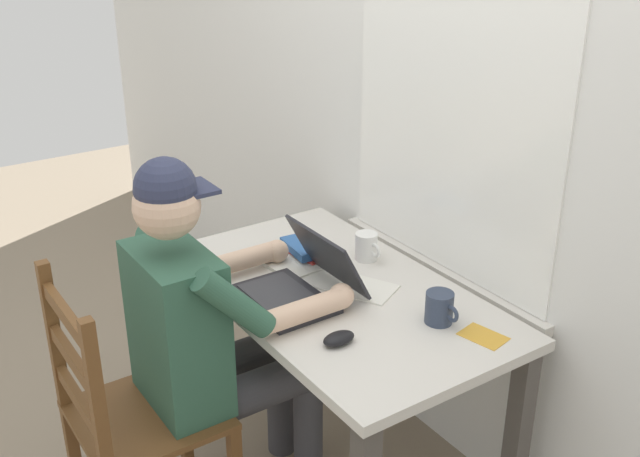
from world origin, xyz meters
TOP-DOWN VIEW (x-y plane):
  - back_wall at (0.00, 0.43)m, footprint 6.00×0.08m
  - desk at (0.00, 0.00)m, footprint 1.21×0.69m
  - seated_person at (-0.07, -0.42)m, footprint 0.50×0.60m
  - wooden_chair at (-0.07, -0.70)m, footprint 0.42×0.42m
  - laptop at (-0.03, -0.12)m, footprint 0.33×0.34m
  - computer_mouse at (0.27, -0.18)m, footprint 0.06×0.10m
  - coffee_mug_white at (-0.12, 0.21)m, footprint 0.12×0.08m
  - coffee_mug_dark at (0.34, 0.14)m, footprint 0.12×0.08m
  - book_stack_main at (-0.26, 0.06)m, footprint 0.20×0.15m
  - paper_pile_near_laptop at (-0.23, -0.04)m, footprint 0.22×0.16m
  - paper_pile_back_corner at (-0.11, 0.01)m, footprint 0.23×0.22m
  - paper_pile_side at (0.02, 0.06)m, footprint 0.30×0.25m
  - landscape_photo_print at (0.47, 0.19)m, footprint 0.15×0.11m

SIDE VIEW (x-z plane):
  - wooden_chair at x=-0.07m, z-range -0.01..0.91m
  - desk at x=0.00m, z-range 0.25..0.95m
  - seated_person at x=-0.07m, z-range 0.06..1.29m
  - landscape_photo_print at x=0.47m, z-range 0.70..0.70m
  - paper_pile_side at x=0.02m, z-range 0.70..0.71m
  - paper_pile_back_corner at x=-0.11m, z-range 0.70..0.71m
  - paper_pile_near_laptop at x=-0.23m, z-range 0.70..0.72m
  - computer_mouse at x=0.27m, z-range 0.70..0.74m
  - book_stack_main at x=-0.26m, z-range 0.70..0.75m
  - coffee_mug_dark at x=0.34m, z-range 0.70..0.80m
  - coffee_mug_white at x=-0.12m, z-range 0.70..0.80m
  - laptop at x=-0.03m, z-range 0.65..0.86m
  - back_wall at x=0.00m, z-range 0.00..2.60m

